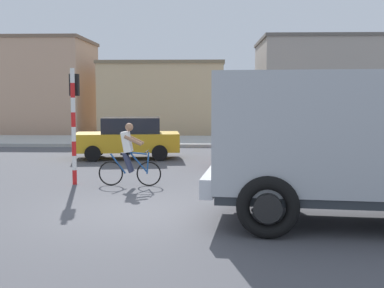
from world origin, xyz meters
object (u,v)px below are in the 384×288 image
(truck_foreground, at_px, (353,138))
(car_far_side, at_px, (128,138))
(cyclist, at_px, (129,154))
(traffic_light_pole, at_px, (74,110))
(car_red_near, at_px, (335,137))
(pedestrian_near_kerb, at_px, (249,133))
(car_white_mid, at_px, (275,143))

(truck_foreground, bearing_deg, car_far_side, 121.35)
(cyclist, height_order, traffic_light_pole, traffic_light_pole)
(cyclist, relative_size, car_red_near, 0.41)
(traffic_light_pole, distance_m, car_far_side, 5.76)
(car_red_near, relative_size, car_far_side, 1.02)
(traffic_light_pole, bearing_deg, pedestrian_near_kerb, 55.51)
(traffic_light_pole, height_order, car_white_mid, traffic_light_pole)
(cyclist, xyz_separation_m, car_white_mid, (4.46, 4.01, -0.05))
(cyclist, distance_m, car_far_side, 5.93)
(cyclist, distance_m, car_white_mid, 5.99)
(truck_foreground, distance_m, car_red_near, 10.57)
(traffic_light_pole, relative_size, pedestrian_near_kerb, 1.98)
(car_red_near, bearing_deg, traffic_light_pole, -144.47)
(truck_foreground, xyz_separation_m, traffic_light_pole, (-6.46, 4.07, 0.40))
(truck_foreground, relative_size, traffic_light_pole, 1.77)
(traffic_light_pole, xyz_separation_m, pedestrian_near_kerb, (5.47, 7.95, -1.22))
(car_white_mid, height_order, pedestrian_near_kerb, pedestrian_near_kerb)
(car_white_mid, relative_size, pedestrian_near_kerb, 2.67)
(traffic_light_pole, distance_m, pedestrian_near_kerb, 9.73)
(truck_foreground, xyz_separation_m, cyclist, (-4.91, 3.81, -0.80))
(cyclist, xyz_separation_m, car_red_near, (7.16, 6.48, -0.05))
(cyclist, bearing_deg, pedestrian_near_kerb, 64.53)
(pedestrian_near_kerb, bearing_deg, car_white_mid, -82.58)
(cyclist, height_order, car_far_side, cyclist)
(truck_foreground, distance_m, traffic_light_pole, 7.65)
(car_far_side, bearing_deg, traffic_light_pole, -95.91)
(car_red_near, relative_size, car_white_mid, 0.98)
(car_far_side, bearing_deg, truck_foreground, -58.65)
(car_white_mid, bearing_deg, truck_foreground, -86.69)
(car_white_mid, distance_m, car_far_side, 5.74)
(traffic_light_pole, bearing_deg, car_white_mid, 31.96)
(cyclist, xyz_separation_m, pedestrian_near_kerb, (3.91, 8.21, -0.02))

